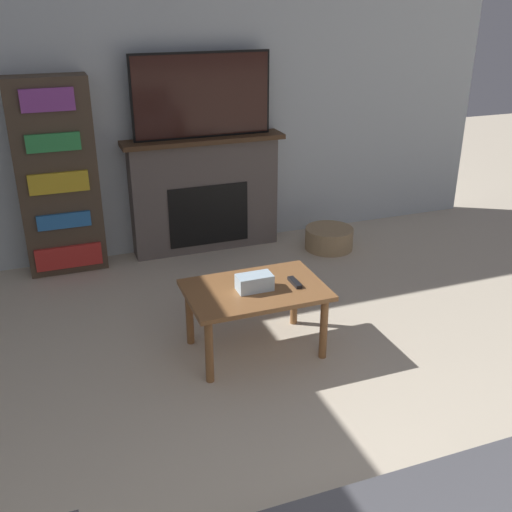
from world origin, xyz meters
TOP-DOWN VIEW (x-y plane):
  - wall_back at (0.00, 4.81)m, footprint 6.01×0.06m
  - fireplace at (0.20, 4.66)m, footprint 1.40×0.28m
  - tv at (0.20, 4.64)m, footprint 1.18×0.03m
  - coffee_table at (0.02, 2.90)m, footprint 0.87×0.58m
  - tissue_box at (0.01, 2.88)m, footprint 0.22×0.12m
  - remote_control at (0.28, 2.86)m, footprint 0.04×0.15m
  - bookshelf at (-1.01, 4.64)m, footprint 0.62×0.29m
  - storage_basket at (1.24, 4.26)m, footprint 0.43×0.43m

SIDE VIEW (x-z plane):
  - storage_basket at x=1.24m, z-range 0.00..0.19m
  - coffee_table at x=0.02m, z-range 0.16..0.61m
  - remote_control at x=0.28m, z-range 0.45..0.47m
  - tissue_box at x=0.01m, z-range 0.45..0.55m
  - fireplace at x=0.20m, z-range 0.00..1.02m
  - bookshelf at x=-1.01m, z-range 0.00..1.57m
  - wall_back at x=0.00m, z-range 0.00..2.70m
  - tv at x=0.20m, z-range 1.02..1.71m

